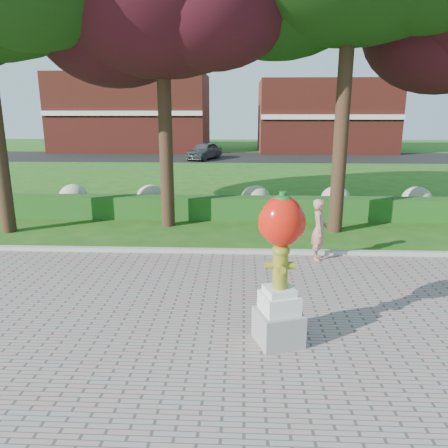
% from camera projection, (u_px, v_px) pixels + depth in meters
% --- Properties ---
extents(ground, '(100.00, 100.00, 0.00)m').
position_uv_depth(ground, '(217.00, 301.00, 8.96)').
color(ground, '#1F5214').
rests_on(ground, ground).
extents(walkway, '(40.00, 14.00, 0.04)m').
position_uv_depth(walkway, '(196.00, 445.00, 5.09)').
color(walkway, gray).
rests_on(walkway, ground).
extents(curb, '(40.00, 0.18, 0.15)m').
position_uv_depth(curb, '(223.00, 252.00, 11.84)').
color(curb, '#ADADA5').
rests_on(curb, ground).
extents(lawn_hedge, '(24.00, 0.70, 0.80)m').
position_uv_depth(lawn_hedge, '(228.00, 208.00, 15.62)').
color(lawn_hedge, '#204A15').
rests_on(lawn_hedge, ground).
extents(hydrangea_row, '(20.10, 1.10, 0.99)m').
position_uv_depth(hydrangea_row, '(244.00, 198.00, 16.52)').
color(hydrangea_row, '#AAB288').
rests_on(hydrangea_row, ground).
extents(street, '(50.00, 8.00, 0.02)m').
position_uv_depth(street, '(237.00, 157.00, 36.01)').
color(street, black).
rests_on(street, ground).
extents(building_left, '(14.00, 8.00, 7.00)m').
position_uv_depth(building_left, '(133.00, 113.00, 41.34)').
color(building_left, maroon).
rests_on(building_left, ground).
extents(building_right, '(12.00, 8.00, 6.40)m').
position_uv_depth(building_right, '(324.00, 116.00, 40.66)').
color(building_right, maroon).
rests_on(building_right, ground).
extents(hydrant_sculpture, '(0.88, 0.88, 2.56)m').
position_uv_depth(hydrant_sculpture, '(280.00, 266.00, 6.96)').
color(hydrant_sculpture, gray).
rests_on(hydrant_sculpture, walkway).
extents(woman, '(0.49, 0.65, 1.60)m').
position_uv_depth(woman, '(319.00, 230.00, 11.15)').
color(woman, '#B77569').
rests_on(woman, walkway).
extents(parked_car, '(2.95, 4.23, 1.34)m').
position_uv_depth(parked_car, '(204.00, 151.00, 34.08)').
color(parked_car, '#42464A').
rests_on(parked_car, street).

